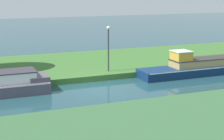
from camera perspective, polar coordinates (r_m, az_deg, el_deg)
The scene contains 7 objects.
ground_plane at distance 23.16m, azimuth -1.93°, elevation -3.04°, with size 120.00×120.00×0.00m, color #1E4249.
riverbank_far at distance 29.59m, azimuth -6.66°, elevation 0.70°, with size 72.00×10.00×0.40m, color #39672C.
riverbank_near at distance 15.43m, azimuth 10.01°, elevation -10.54°, with size 72.00×10.00×0.40m, color #335C36.
slate_barge at distance 22.94m, azimuth -15.97°, elevation -2.17°, with size 5.33×2.15×1.39m.
navy_narrowboat at distance 27.99m, azimuth 13.60°, elevation 0.50°, with size 9.61×1.97×1.86m.
lamp_post at distance 26.09m, azimuth -0.57°, elevation 4.13°, with size 0.24×0.24×3.23m.
mooring_post_near at distance 24.20m, azimuth -15.70°, elevation -0.78°, with size 0.19×0.19×0.87m, color #46322A.
Camera 1 is at (-7.74, -20.93, 6.17)m, focal length 59.22 mm.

